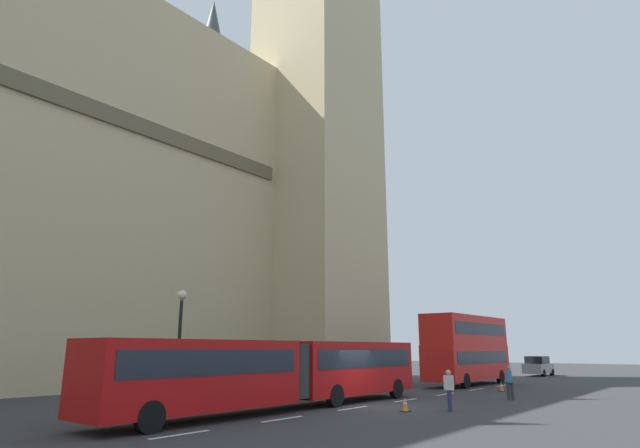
{
  "coord_description": "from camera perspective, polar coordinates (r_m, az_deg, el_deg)",
  "views": [
    {
      "loc": [
        -20.82,
        -13.92,
        2.58
      ],
      "look_at": [
        -0.98,
        2.13,
        8.8
      ],
      "focal_mm": 28.74,
      "sensor_mm": 36.0,
      "label": 1
    }
  ],
  "objects": [
    {
      "name": "clock_tower",
      "position": [
        58.7,
        -0.33,
        22.83
      ],
      "size": [
        11.11,
        11.11,
        71.33
      ],
      "color": "#C6B284",
      "rests_on": "ground_plane"
    },
    {
      "name": "ground_plane",
      "position": [
        25.18,
        5.48,
        -19.52
      ],
      "size": [
        160.0,
        160.0,
        0.0
      ],
      "primitive_type": "plane",
      "color": "#333335"
    },
    {
      "name": "traffic_cone_middle",
      "position": [
        35.29,
        19.53,
        -16.68
      ],
      "size": [
        0.36,
        0.36,
        0.58
      ],
      "color": "black",
      "rests_on": "ground_plane"
    },
    {
      "name": "pedestrian_near_cones",
      "position": [
        23.55,
        14.18,
        -17.36
      ],
      "size": [
        0.35,
        0.46,
        1.69
      ],
      "color": "#262D4C",
      "rests_on": "ground_plane"
    },
    {
      "name": "sedan_lead",
      "position": [
        56.05,
        23.13,
        -14.34
      ],
      "size": [
        4.4,
        1.86,
        1.85
      ],
      "color": "gray",
      "rests_on": "ground_plane"
    },
    {
      "name": "pedestrian_by_kerb",
      "position": [
        29.54,
        20.37,
        -16.11
      ],
      "size": [
        0.46,
        0.37,
        1.69
      ],
      "color": "#333333",
      "rests_on": "ground_plane"
    },
    {
      "name": "traffic_cone_west",
      "position": [
        23.11,
        9.45,
        -19.22
      ],
      "size": [
        0.36,
        0.36,
        0.58
      ],
      "color": "black",
      "rests_on": "ground_plane"
    },
    {
      "name": "lane_centre_marking",
      "position": [
        26.05,
        6.82,
        -19.28
      ],
      "size": [
        34.4,
        0.16,
        0.01
      ],
      "color": "silver",
      "rests_on": "ground_plane"
    },
    {
      "name": "articulated_bus",
      "position": [
        23.46,
        -3.95,
        -15.7
      ],
      "size": [
        18.21,
        2.54,
        2.9
      ],
      "color": "#B20F0F",
      "rests_on": "ground_plane"
    },
    {
      "name": "double_decker_bus",
      "position": [
        40.17,
        16.04,
        -13.0
      ],
      "size": [
        10.06,
        2.54,
        4.9
      ],
      "color": "red",
      "rests_on": "ground_plane"
    },
    {
      "name": "street_lamp",
      "position": [
        25.25,
        -15.4,
        -12.14
      ],
      "size": [
        0.44,
        0.44,
        5.27
      ],
      "color": "black",
      "rests_on": "ground_plane"
    }
  ]
}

